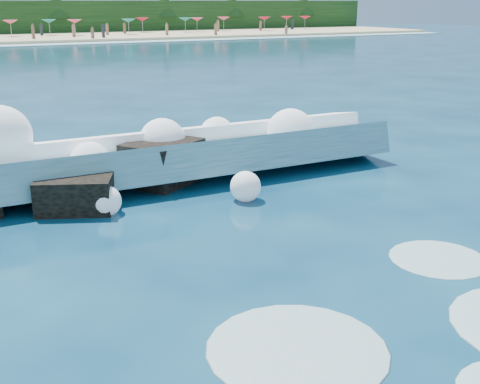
{
  "coord_description": "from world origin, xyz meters",
  "views": [
    {
      "loc": [
        -3.84,
        -8.27,
        4.88
      ],
      "look_at": [
        1.5,
        2.0,
        1.2
      ],
      "focal_mm": 45.0,
      "sensor_mm": 36.0,
      "label": 1
    }
  ],
  "objects": [
    {
      "name": "surf_foam",
      "position": [
        3.38,
        -2.44,
        0.0
      ],
      "size": [
        9.05,
        5.66,
        0.15
      ],
      "color": "silver",
      "rests_on": "ground"
    },
    {
      "name": "ground",
      "position": [
        0.0,
        0.0,
        0.0
      ],
      "size": [
        200.0,
        200.0,
        0.0
      ],
      "primitive_type": "plane",
      "color": "#082942",
      "rests_on": "ground"
    },
    {
      "name": "breaking_wave",
      "position": [
        -1.0,
        7.52,
        0.59
      ],
      "size": [
        19.63,
        2.99,
        1.69
      ],
      "color": "teal",
      "rests_on": "ground"
    },
    {
      "name": "wave_spray",
      "position": [
        -1.68,
        7.48,
        1.08
      ],
      "size": [
        15.35,
        4.76,
        2.4
      ],
      "color": "white",
      "rests_on": "ground"
    },
    {
      "name": "rock_cluster",
      "position": [
        -1.33,
        6.75,
        0.44
      ],
      "size": [
        8.27,
        3.38,
        1.38
      ],
      "color": "black",
      "rests_on": "ground"
    }
  ]
}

